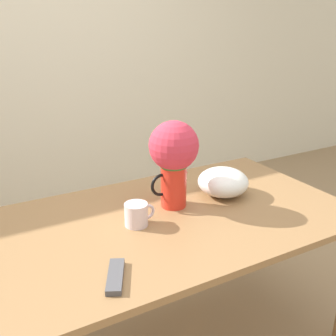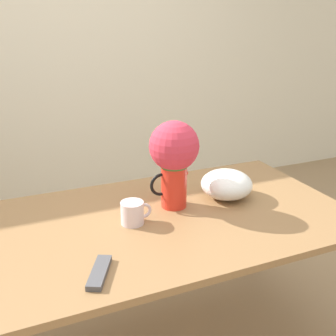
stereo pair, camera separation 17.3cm
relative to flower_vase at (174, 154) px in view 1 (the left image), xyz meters
The scene contains 6 objects.
wall_back 1.90m from the flower_vase, 94.08° to the left, with size 8.00×0.05×2.60m.
table 0.35m from the flower_vase, 124.35° to the right, with size 1.59×0.92×0.74m.
flower_vase is the anchor object (origin of this frame).
coffee_mug 0.31m from the flower_vase, 159.19° to the right, with size 0.13×0.10×0.10m.
white_bowl 0.33m from the flower_vase, ahead, with size 0.25×0.25×0.13m.
remote_control 0.63m from the flower_vase, 138.89° to the right, with size 0.12×0.18×0.02m.
Camera 1 is at (-0.68, -1.31, 1.53)m, focal length 42.00 mm.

